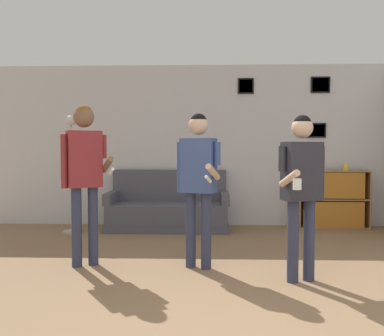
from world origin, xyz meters
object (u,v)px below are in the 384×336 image
at_px(person_player_foreground_left, 84,166).
at_px(person_watcher_holding_cup, 302,180).
at_px(person_player_foreground_center, 198,173).
at_px(bookshelf, 333,199).
at_px(couch, 168,210).
at_px(drinking_cup, 346,167).
at_px(floor_lamp, 71,165).

distance_m(person_player_foreground_left, person_watcher_holding_cup, 2.31).
bearing_deg(person_player_foreground_center, bookshelf, 48.81).
relative_size(couch, person_watcher_holding_cup, 1.20).
bearing_deg(drinking_cup, bookshelf, -179.80).
bearing_deg(person_player_foreground_center, person_watcher_holding_cup, -23.44).
bearing_deg(floor_lamp, couch, 13.55).
relative_size(bookshelf, person_watcher_holding_cup, 0.71).
bearing_deg(couch, person_watcher_holding_cup, -60.26).
bearing_deg(person_player_foreground_left, person_player_foreground_center, -1.98).
height_order(couch, floor_lamp, floor_lamp).
bearing_deg(drinking_cup, couch, -176.21).
bearing_deg(drinking_cup, person_watcher_holding_cup, -114.88).
xyz_separation_m(floor_lamp, person_watcher_holding_cup, (3.00, -2.35, -0.05)).
bearing_deg(person_watcher_holding_cup, bookshelf, 68.47).
xyz_separation_m(person_player_foreground_center, person_watcher_holding_cup, (1.01, -0.44, -0.04)).
xyz_separation_m(couch, person_player_foreground_center, (0.54, -2.26, 0.72)).
xyz_separation_m(person_watcher_holding_cup, drinking_cup, (1.34, 2.89, 0.01)).
height_order(floor_lamp, person_player_foreground_left, floor_lamp).
relative_size(person_player_foreground_center, person_watcher_holding_cup, 1.03).
bearing_deg(person_player_foreground_center, person_player_foreground_left, 178.02).
bearing_deg(person_player_foreground_left, couch, 72.21).
bearing_deg(bookshelf, person_player_foreground_center, -131.19).
bearing_deg(couch, floor_lamp, -166.45).
bearing_deg(drinking_cup, person_player_foreground_center, -133.73).
bearing_deg(drinking_cup, person_player_foreground_left, -146.16).
relative_size(couch, drinking_cup, 18.55).
xyz_separation_m(person_player_foreground_left, person_watcher_holding_cup, (2.25, -0.48, -0.11)).
distance_m(person_watcher_holding_cup, drinking_cup, 3.19).
distance_m(floor_lamp, person_player_foreground_center, 2.76).
bearing_deg(person_player_foreground_center, floor_lamp, 136.22).
distance_m(person_player_foreground_center, person_watcher_holding_cup, 1.10).
bearing_deg(bookshelf, couch, -175.94).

